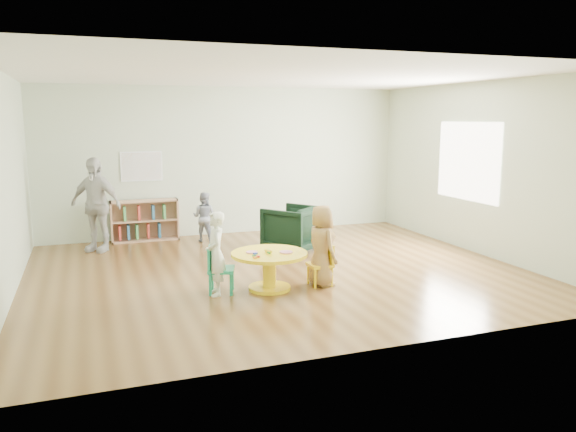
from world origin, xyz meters
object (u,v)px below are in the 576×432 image
at_px(kid_chair_left, 218,268).
at_px(kid_chair_right, 323,263).
at_px(bookshelf, 144,221).
at_px(adult_caretaker, 95,205).
at_px(toddler, 204,217).
at_px(activity_table, 269,264).
at_px(child_left, 216,254).
at_px(child_right, 322,246).
at_px(armchair, 293,228).

height_order(kid_chair_left, kid_chair_right, kid_chair_left).
relative_size(bookshelf, adult_caretaker, 0.76).
bearing_deg(toddler, activity_table, 128.40).
height_order(kid_chair_left, bookshelf, bookshelf).
relative_size(child_left, adult_caretaker, 0.67).
bearing_deg(adult_caretaker, bookshelf, 71.11).
bearing_deg(child_right, kid_chair_right, -74.93).
height_order(armchair, adult_caretaker, adult_caretaker).
relative_size(kid_chair_right, armchair, 0.66).
xyz_separation_m(activity_table, armchair, (1.06, 1.94, 0.04)).
bearing_deg(adult_caretaker, armchair, 15.87).
bearing_deg(activity_table, armchair, 61.49).
bearing_deg(kid_chair_right, armchair, -9.72).
bearing_deg(child_left, toddler, 178.22).
xyz_separation_m(armchair, child_right, (-0.35, -2.00, 0.16)).
relative_size(kid_chair_left, kid_chair_right, 1.10).
bearing_deg(child_right, adult_caretaker, 32.04).
bearing_deg(kid_chair_right, adult_caretaker, 41.30).
distance_m(kid_chair_left, child_right, 1.40).
height_order(child_left, adult_caretaker, adult_caretaker).
xyz_separation_m(kid_chair_right, armchair, (0.32, 1.99, 0.08)).
height_order(kid_chair_left, toddler, toddler).
distance_m(activity_table, child_right, 0.74).
height_order(activity_table, toddler, toddler).
xyz_separation_m(activity_table, kid_chair_left, (-0.67, 0.09, -0.02)).
relative_size(kid_chair_right, bookshelf, 0.46).
bearing_deg(activity_table, child_left, 178.20).
bearing_deg(armchair, child_left, 11.91).
bearing_deg(armchair, toddler, -80.13).
relative_size(toddler, adult_caretaker, 0.57).
bearing_deg(child_left, kid_chair_right, 94.25).
xyz_separation_m(kid_chair_right, child_left, (-1.44, 0.07, 0.23)).
relative_size(child_right, toddler, 1.20).
relative_size(child_left, toddler, 1.18).
bearing_deg(toddler, adult_caretaker, 38.32).
relative_size(kid_chair_right, toddler, 0.62).
bearing_deg(kid_chair_left, child_right, 101.38).
xyz_separation_m(kid_chair_left, kid_chair_right, (1.40, -0.14, -0.03)).
height_order(armchair, child_right, child_right).
height_order(activity_table, armchair, armchair).
distance_m(kid_chair_right, armchair, 2.02).
bearing_deg(kid_chair_left, kid_chair_right, 101.96).
bearing_deg(kid_chair_left, adult_caretaker, -137.42).
height_order(kid_chair_right, child_left, child_left).
xyz_separation_m(activity_table, adult_caretaker, (-2.06, 3.07, 0.45)).
relative_size(activity_table, kid_chair_left, 1.63).
distance_m(child_left, child_right, 1.41).
distance_m(activity_table, adult_caretaker, 3.72).
bearing_deg(child_left, child_right, 93.74).
bearing_deg(adult_caretaker, child_left, -30.29).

